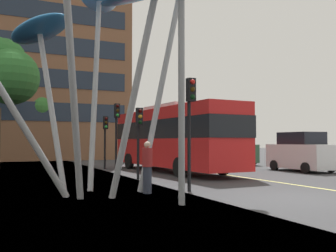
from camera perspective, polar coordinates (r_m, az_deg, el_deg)
name	(u,v)px	position (r m, az deg, el deg)	size (l,w,h in m)	color
ground	(277,202)	(11.77, 15.99, -10.87)	(120.00, 240.00, 0.10)	#38383A
red_bus	(173,135)	(21.69, 0.69, -1.42)	(3.25, 11.46, 3.79)	red
leaf_sculpture	(89,2)	(13.75, -11.84, 17.82)	(11.39, 9.82, 8.10)	#9EA0A5
traffic_light_kerb_near	(190,110)	(13.12, 3.37, 2.47)	(0.28, 0.42, 3.90)	black
traffic_light_kerb_far	(139,127)	(17.33, -4.38, -0.20)	(0.28, 0.42, 3.25)	black
traffic_light_island_mid	(117,123)	(21.64, -7.72, 0.51)	(0.28, 0.42, 3.87)	black
traffic_light_opposite	(105,131)	(24.01, -9.39, -0.71)	(0.28, 0.42, 3.29)	black
car_parked_mid	(301,153)	(23.32, 19.41, -3.82)	(2.04, 4.09, 2.26)	silver
car_parked_far	(234,151)	(29.06, 9.85, -3.69)	(2.03, 3.83, 2.18)	#2D5138
street_lamp	(192,39)	(10.88, 3.62, 12.88)	(1.47, 0.44, 7.13)	gray
tree_pavement_near	(4,68)	(26.51, -23.36, 8.04)	(4.20, 4.82, 8.53)	brown
tree_pavement_far	(34,114)	(37.66, -19.50, 1.66)	(4.70, 4.73, 6.35)	brown
pedestrian	(147,167)	(12.66, -3.12, -6.20)	(0.34, 0.34, 1.72)	#2D3342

